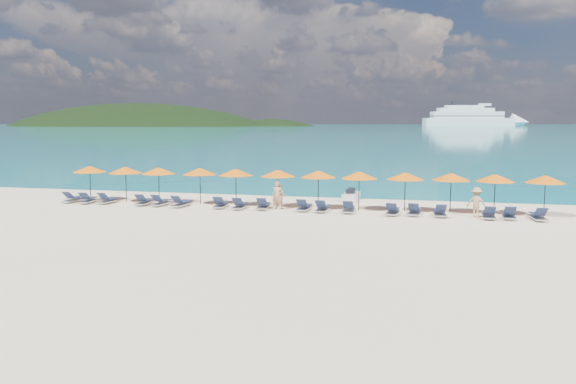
# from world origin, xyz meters

# --- Properties ---
(ground) EXTENTS (1400.00, 1400.00, 0.00)m
(ground) POSITION_xyz_m (0.00, 0.00, 0.00)
(ground) COLOR beige
(sea) EXTENTS (1600.00, 1300.00, 0.01)m
(sea) POSITION_xyz_m (0.00, 660.00, 0.01)
(sea) COLOR #1FA9B2
(sea) RESTS_ON ground
(headland_main) EXTENTS (374.00, 242.00, 126.50)m
(headland_main) POSITION_xyz_m (-300.00, 540.00, -38.00)
(headland_main) COLOR black
(headland_main) RESTS_ON ground
(headland_small) EXTENTS (162.00, 126.00, 85.50)m
(headland_small) POSITION_xyz_m (-150.00, 560.00, -35.00)
(headland_small) COLOR black
(headland_small) RESTS_ON ground
(cruise_ship) EXTENTS (116.24, 48.16, 32.15)m
(cruise_ship) POSITION_xyz_m (65.72, 620.15, 8.37)
(cruise_ship) COLOR white
(cruise_ship) RESTS_ON ground
(jetski) EXTENTS (0.95, 2.23, 0.78)m
(jetski) POSITION_xyz_m (2.77, 8.77, 0.32)
(jetski) COLOR silver
(jetski) RESTS_ON ground
(beachgoer_a) EXTENTS (0.61, 0.42, 1.63)m
(beachgoer_a) POSITION_xyz_m (-0.93, 4.25, 0.81)
(beachgoer_a) COLOR tan
(beachgoer_a) RESTS_ON ground
(beachgoer_b) EXTENTS (0.75, 0.50, 1.44)m
(beachgoer_b) POSITION_xyz_m (-0.81, 4.49, 0.72)
(beachgoer_b) COLOR tan
(beachgoer_b) RESTS_ON ground
(beachgoer_c) EXTENTS (1.12, 0.74, 1.59)m
(beachgoer_c) POSITION_xyz_m (9.96, 4.17, 0.79)
(beachgoer_c) COLOR tan
(beachgoer_c) RESTS_ON ground
(umbrella_0) EXTENTS (2.10, 2.10, 2.28)m
(umbrella_0) POSITION_xyz_m (-13.54, 5.16, 2.02)
(umbrella_0) COLOR black
(umbrella_0) RESTS_ON ground
(umbrella_1) EXTENTS (2.10, 2.10, 2.28)m
(umbrella_1) POSITION_xyz_m (-10.99, 5.12, 2.02)
(umbrella_1) COLOR black
(umbrella_1) RESTS_ON ground
(umbrella_2) EXTENTS (2.10, 2.10, 2.28)m
(umbrella_2) POSITION_xyz_m (-8.74, 5.13, 2.02)
(umbrella_2) COLOR black
(umbrella_2) RESTS_ON ground
(umbrella_3) EXTENTS (2.10, 2.10, 2.28)m
(umbrella_3) POSITION_xyz_m (-6.07, 5.29, 2.02)
(umbrella_3) COLOR black
(umbrella_3) RESTS_ON ground
(umbrella_4) EXTENTS (2.10, 2.10, 2.28)m
(umbrella_4) POSITION_xyz_m (-3.74, 5.20, 2.02)
(umbrella_4) COLOR black
(umbrella_4) RESTS_ON ground
(umbrella_5) EXTENTS (2.10, 2.10, 2.28)m
(umbrella_5) POSITION_xyz_m (-1.13, 5.19, 2.02)
(umbrella_5) COLOR black
(umbrella_5) RESTS_ON ground
(umbrella_6) EXTENTS (2.10, 2.10, 2.28)m
(umbrella_6) POSITION_xyz_m (1.29, 5.16, 2.02)
(umbrella_6) COLOR black
(umbrella_6) RESTS_ON ground
(umbrella_7) EXTENTS (2.10, 2.10, 2.28)m
(umbrella_7) POSITION_xyz_m (3.65, 5.09, 2.02)
(umbrella_7) COLOR black
(umbrella_7) RESTS_ON ground
(umbrella_8) EXTENTS (2.10, 2.10, 2.28)m
(umbrella_8) POSITION_xyz_m (6.21, 5.22, 2.02)
(umbrella_8) COLOR black
(umbrella_8) RESTS_ON ground
(umbrella_9) EXTENTS (2.10, 2.10, 2.28)m
(umbrella_9) POSITION_xyz_m (8.68, 5.33, 2.02)
(umbrella_9) COLOR black
(umbrella_9) RESTS_ON ground
(umbrella_10) EXTENTS (2.10, 2.10, 2.28)m
(umbrella_10) POSITION_xyz_m (10.97, 5.21, 2.02)
(umbrella_10) COLOR black
(umbrella_10) RESTS_ON ground
(umbrella_11) EXTENTS (2.10, 2.10, 2.28)m
(umbrella_11) POSITION_xyz_m (13.46, 5.13, 2.02)
(umbrella_11) COLOR black
(umbrella_11) RESTS_ON ground
(lounger_0) EXTENTS (0.69, 1.73, 0.66)m
(lounger_0) POSITION_xyz_m (-14.08, 4.13, 0.24)
(lounger_0) COLOR silver
(lounger_0) RESTS_ON ground
(lounger_1) EXTENTS (0.78, 1.75, 0.66)m
(lounger_1) POSITION_xyz_m (-12.95, 4.01, 0.24)
(lounger_1) COLOR silver
(lounger_1) RESTS_ON ground
(lounger_2) EXTENTS (0.72, 1.73, 0.66)m
(lounger_2) POSITION_xyz_m (-11.69, 4.17, 0.24)
(lounger_2) COLOR silver
(lounger_2) RESTS_ON ground
(lounger_3) EXTENTS (0.72, 1.74, 0.66)m
(lounger_3) POSITION_xyz_m (-9.23, 4.10, 0.24)
(lounger_3) COLOR silver
(lounger_3) RESTS_ON ground
(lounger_4) EXTENTS (0.78, 1.75, 0.66)m
(lounger_4) POSITION_xyz_m (-8.09, 4.09, 0.24)
(lounger_4) COLOR silver
(lounger_4) RESTS_ON ground
(lounger_5) EXTENTS (0.76, 1.75, 0.66)m
(lounger_5) POSITION_xyz_m (-6.74, 3.93, 0.24)
(lounger_5) COLOR silver
(lounger_5) RESTS_ON ground
(lounger_6) EXTENTS (0.76, 1.75, 0.66)m
(lounger_6) POSITION_xyz_m (-4.30, 4.06, 0.24)
(lounger_6) COLOR silver
(lounger_6) RESTS_ON ground
(lounger_7) EXTENTS (0.68, 1.72, 0.66)m
(lounger_7) POSITION_xyz_m (-3.07, 3.94, 0.24)
(lounger_7) COLOR silver
(lounger_7) RESTS_ON ground
(lounger_8) EXTENTS (0.79, 1.75, 0.66)m
(lounger_8) POSITION_xyz_m (-1.75, 4.19, 0.24)
(lounger_8) COLOR silver
(lounger_8) RESTS_ON ground
(lounger_9) EXTENTS (0.72, 1.73, 0.66)m
(lounger_9) POSITION_xyz_m (0.66, 4.19, 0.24)
(lounger_9) COLOR silver
(lounger_9) RESTS_ON ground
(lounger_10) EXTENTS (0.66, 1.72, 0.66)m
(lounger_10) POSITION_xyz_m (1.74, 4.02, 0.24)
(lounger_10) COLOR silver
(lounger_10) RESTS_ON ground
(lounger_11) EXTENTS (0.69, 1.72, 0.66)m
(lounger_11) POSITION_xyz_m (3.21, 4.08, 0.24)
(lounger_11) COLOR silver
(lounger_11) RESTS_ON ground
(lounger_12) EXTENTS (0.76, 1.75, 0.66)m
(lounger_12) POSITION_xyz_m (5.63, 3.85, 0.24)
(lounger_12) COLOR silver
(lounger_12) RESTS_ON ground
(lounger_13) EXTENTS (0.78, 1.75, 0.66)m
(lounger_13) POSITION_xyz_m (6.78, 4.05, 0.24)
(lounger_13) COLOR silver
(lounger_13) RESTS_ON ground
(lounger_14) EXTENTS (0.75, 1.74, 0.66)m
(lounger_14) POSITION_xyz_m (8.09, 3.98, 0.24)
(lounger_14) COLOR silver
(lounger_14) RESTS_ON ground
(lounger_15) EXTENTS (0.67, 1.72, 0.66)m
(lounger_15) POSITION_xyz_m (10.56, 3.83, 0.24)
(lounger_15) COLOR silver
(lounger_15) RESTS_ON ground
(lounger_16) EXTENTS (0.68, 1.72, 0.66)m
(lounger_16) POSITION_xyz_m (11.56, 4.01, 0.24)
(lounger_16) COLOR silver
(lounger_16) RESTS_ON ground
(lounger_17) EXTENTS (0.76, 1.74, 0.66)m
(lounger_17) POSITION_xyz_m (12.96, 3.94, 0.24)
(lounger_17) COLOR silver
(lounger_17) RESTS_ON ground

